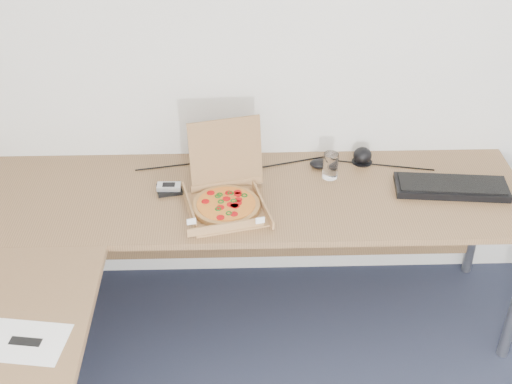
{
  "coord_description": "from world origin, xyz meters",
  "views": [
    {
      "loc": [
        -0.52,
        -1.09,
        2.44
      ],
      "look_at": [
        -0.45,
        1.28,
        0.82
      ],
      "focal_mm": 48.12,
      "sensor_mm": 36.0,
      "label": 1
    }
  ],
  "objects_px": {
    "keyboard": "(451,187)",
    "drinking_glass": "(331,166)",
    "wallet": "(169,189)",
    "pizza_box": "(226,200)",
    "desk": "(163,263)"
  },
  "relations": [
    {
      "from": "keyboard",
      "to": "drinking_glass",
      "type": "bearing_deg",
      "value": 172.74
    },
    {
      "from": "drinking_glass",
      "to": "wallet",
      "type": "xyz_separation_m",
      "value": [
        -0.72,
        -0.09,
        -0.05
      ]
    },
    {
      "from": "pizza_box",
      "to": "drinking_glass",
      "type": "xyz_separation_m",
      "value": [
        0.47,
        0.23,
        0.02
      ]
    },
    {
      "from": "keyboard",
      "to": "wallet",
      "type": "bearing_deg",
      "value": -175.46
    },
    {
      "from": "pizza_box",
      "to": "wallet",
      "type": "relative_size",
      "value": 3.45
    },
    {
      "from": "desk",
      "to": "keyboard",
      "type": "relative_size",
      "value": 5.08
    },
    {
      "from": "desk",
      "to": "pizza_box",
      "type": "bearing_deg",
      "value": 52.66
    },
    {
      "from": "wallet",
      "to": "drinking_glass",
      "type": "bearing_deg",
      "value": -4.41
    },
    {
      "from": "pizza_box",
      "to": "drinking_glass",
      "type": "bearing_deg",
      "value": 12.2
    },
    {
      "from": "keyboard",
      "to": "desk",
      "type": "bearing_deg",
      "value": -155.2
    },
    {
      "from": "desk",
      "to": "keyboard",
      "type": "bearing_deg",
      "value": 18.99
    },
    {
      "from": "wallet",
      "to": "keyboard",
      "type": "bearing_deg",
      "value": -13.09
    },
    {
      "from": "wallet",
      "to": "pizza_box",
      "type": "bearing_deg",
      "value": -39.23
    },
    {
      "from": "desk",
      "to": "keyboard",
      "type": "distance_m",
      "value": 1.32
    },
    {
      "from": "desk",
      "to": "wallet",
      "type": "relative_size",
      "value": 23.11
    }
  ]
}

